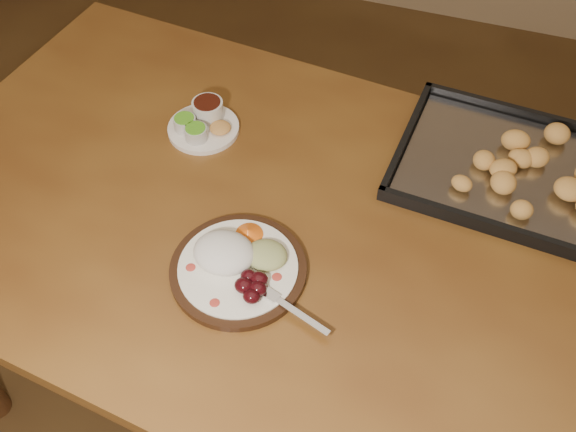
% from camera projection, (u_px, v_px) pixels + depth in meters
% --- Properties ---
extents(ground, '(4.00, 4.00, 0.00)m').
position_uv_depth(ground, '(303.00, 414.00, 1.74)').
color(ground, brown).
rests_on(ground, ground).
extents(dining_table, '(1.59, 1.06, 0.75)m').
position_uv_depth(dining_table, '(281.00, 249.00, 1.28)').
color(dining_table, brown).
rests_on(dining_table, ground).
extents(dinner_plate, '(0.31, 0.24, 0.06)m').
position_uv_depth(dinner_plate, '(238.00, 263.00, 1.12)').
color(dinner_plate, black).
rests_on(dinner_plate, dining_table).
extents(condiment_saucer, '(0.15, 0.15, 0.05)m').
position_uv_depth(condiment_saucer, '(203.00, 123.00, 1.35)').
color(condiment_saucer, white).
rests_on(condiment_saucer, dining_table).
extents(baking_tray, '(0.49, 0.38, 0.05)m').
position_uv_depth(baking_tray, '(517.00, 169.00, 1.26)').
color(baking_tray, black).
rests_on(baking_tray, dining_table).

